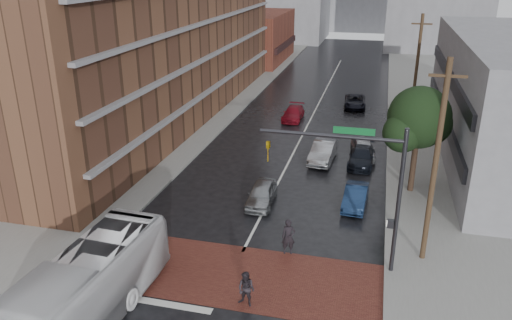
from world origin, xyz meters
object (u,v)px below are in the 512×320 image
Objects in this scene: suv_travel at (355,101)px; car_parked_far at (363,148)px; car_travel_a at (262,194)px; car_travel_b at (323,152)px; car_parked_near at (356,197)px; car_parked_mid at (362,157)px; pedestrian_b at (246,289)px; transit_bus at (71,304)px; pedestrian_a at (288,237)px; car_travel_c at (293,113)px.

car_parked_far reaches higher than suv_travel.
car_travel_a is 0.86× the size of car_travel_b.
car_parked_near is 6.83m from car_parked_mid.
suv_travel is at bearing 77.91° from car_travel_a.
pedestrian_b reaches higher than car_travel_b.
car_parked_far is (0.00, 8.48, 0.07)m from car_parked_near.
pedestrian_b reaches higher than car_parked_mid.
transit_bus is 10.66m from pedestrian_a.
pedestrian_b reaches higher than car_parked_near.
transit_bus reaches higher than car_parked_far.
transit_bus is 2.73× the size of car_travel_c.
suv_travel is (4.08, 23.46, -0.03)m from car_travel_a.
transit_bus reaches higher than car_parked_near.
car_parked_mid is (9.88, 21.06, -0.96)m from transit_bus.
car_parked_near is at bearing -89.70° from suv_travel.
car_travel_c is 0.97× the size of car_parked_mid.
car_travel_b is at bearing -159.61° from car_parked_far.
car_parked_far is at bearing 57.65° from car_travel_a.
car_travel_b reaches higher than car_parked_near.
pedestrian_a is 0.45× the size of car_travel_c.
suv_travel is 13.97m from car_parked_far.
car_parked_mid is at bearing 52.74° from car_travel_a.
car_travel_c is 18.00m from car_parked_near.
pedestrian_a is 5.72m from car_travel_a.
pedestrian_a is at bearing 92.31° from pedestrian_b.
pedestrian_a reaches higher than suv_travel.
car_travel_a reaches higher than car_travel_c.
pedestrian_a is (6.94, 8.06, -0.64)m from transit_bus.
car_travel_a is at bearing -129.37° from car_parked_far.
car_parked_mid is (2.94, 13.00, -0.32)m from pedestrian_a.
car_travel_a is (4.33, 13.14, -0.93)m from transit_bus.
car_travel_a is 11.06m from car_parked_far.
car_parked_near is (1.47, -22.38, -0.00)m from suv_travel.
car_parked_far is (9.88, 22.71, -0.89)m from transit_bus.
car_travel_b is (2.76, 7.98, 0.08)m from car_travel_a.
transit_bus is at bearing -110.46° from car_travel_a.
car_parked_mid is 1.06× the size of car_parked_far.
car_travel_b is at bearing 75.40° from pedestrian_a.
car_travel_b is 1.07× the size of car_travel_c.
car_parked_far is at bearing 69.36° from transit_bus.
car_travel_a is at bearing -122.63° from car_parked_mid.
car_parked_far is at bearing 92.66° from car_parked_near.
car_travel_c is at bearing 114.83° from car_parked_near.
pedestrian_a reaches higher than car_travel_b.
transit_bus is at bearing -144.68° from pedestrian_a.
transit_bus is 6.99× the size of pedestrian_b.
car_parked_far is (5.55, 9.57, 0.03)m from car_travel_a.
pedestrian_b is 9.72m from car_travel_a.
car_travel_a is 0.89× the size of car_parked_mid.
suv_travel is 1.11× the size of car_parked_far.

